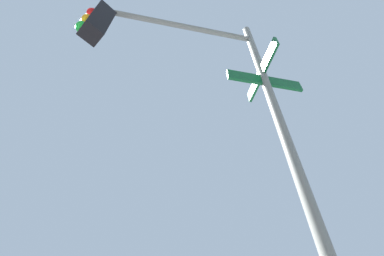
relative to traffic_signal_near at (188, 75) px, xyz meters
name	(u,v)px	position (x,y,z in m)	size (l,w,h in m)	color
traffic_signal_near	(188,75)	(0.00, 0.00, 0.00)	(2.04, 2.70, 6.21)	slate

